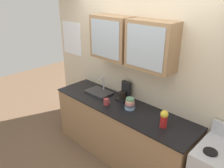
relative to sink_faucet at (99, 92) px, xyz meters
name	(u,v)px	position (x,y,z in m)	size (l,w,h in m)	color
ground_plane	(120,154)	(0.56, -0.07, -0.94)	(10.00, 10.00, 0.00)	brown
back_wall_unit	(136,64)	(0.55, 0.26, 0.55)	(3.81, 0.41, 2.81)	beige
counter	(120,131)	(0.56, -0.07, -0.48)	(2.39, 0.66, 0.92)	#93704C
sink_faucet	(99,92)	(0.00, 0.00, 0.00)	(0.43, 0.29, 0.25)	#2D2D30
bowl_stack	(130,104)	(0.71, -0.05, 0.06)	(0.16, 0.16, 0.17)	#8CB7E0
vase	(164,118)	(1.32, -0.12, 0.10)	(0.10, 0.10, 0.24)	#B21E1E
cup_near_sink	(106,102)	(0.38, -0.21, 0.03)	(0.12, 0.08, 0.10)	#993838
coffee_maker	(125,93)	(0.45, 0.13, 0.09)	(0.17, 0.20, 0.29)	black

